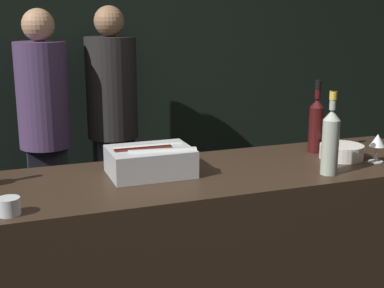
{
  "coord_description": "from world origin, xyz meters",
  "views": [
    {
      "loc": [
        -0.76,
        -1.72,
        1.63
      ],
      "look_at": [
        0.0,
        0.35,
        1.09
      ],
      "focal_mm": 50.0,
      "sensor_mm": 36.0,
      "label": 1
    }
  ],
  "objects_px": {
    "bowl_white": "(341,151)",
    "wine_glass": "(377,142)",
    "ice_bin_with_bottles": "(151,159)",
    "candle_votive": "(9,206)",
    "rose_wine_bottle": "(330,140)",
    "person_blond_tee": "(45,121)",
    "red_wine_bottle_black_foil": "(316,123)",
    "person_in_hoodie": "(113,113)"
  },
  "relations": [
    {
      "from": "red_wine_bottle_black_foil",
      "to": "candle_votive",
      "type": "bearing_deg",
      "value": -165.56
    },
    {
      "from": "wine_glass",
      "to": "person_blond_tee",
      "type": "bearing_deg",
      "value": 127.59
    },
    {
      "from": "rose_wine_bottle",
      "to": "person_blond_tee",
      "type": "height_order",
      "value": "person_blond_tee"
    },
    {
      "from": "ice_bin_with_bottles",
      "to": "bowl_white",
      "type": "bearing_deg",
      "value": -4.13
    },
    {
      "from": "person_blond_tee",
      "to": "person_in_hoodie",
      "type": "bearing_deg",
      "value": 32.89
    },
    {
      "from": "wine_glass",
      "to": "red_wine_bottle_black_foil",
      "type": "distance_m",
      "value": 0.3
    },
    {
      "from": "red_wine_bottle_black_foil",
      "to": "person_in_hoodie",
      "type": "height_order",
      "value": "person_in_hoodie"
    },
    {
      "from": "candle_votive",
      "to": "person_in_hoodie",
      "type": "distance_m",
      "value": 2.06
    },
    {
      "from": "ice_bin_with_bottles",
      "to": "person_in_hoodie",
      "type": "xyz_separation_m",
      "value": [
        0.18,
        1.63,
        -0.1
      ]
    },
    {
      "from": "candle_votive",
      "to": "ice_bin_with_bottles",
      "type": "bearing_deg",
      "value": 26.32
    },
    {
      "from": "ice_bin_with_bottles",
      "to": "candle_votive",
      "type": "height_order",
      "value": "ice_bin_with_bottles"
    },
    {
      "from": "ice_bin_with_bottles",
      "to": "bowl_white",
      "type": "height_order",
      "value": "ice_bin_with_bottles"
    },
    {
      "from": "ice_bin_with_bottles",
      "to": "rose_wine_bottle",
      "type": "relative_size",
      "value": 1.0
    },
    {
      "from": "candle_votive",
      "to": "person_in_hoodie",
      "type": "xyz_separation_m",
      "value": [
        0.76,
        1.91,
        -0.06
      ]
    },
    {
      "from": "rose_wine_bottle",
      "to": "candle_votive",
      "type": "bearing_deg",
      "value": -178.65
    },
    {
      "from": "bowl_white",
      "to": "candle_votive",
      "type": "height_order",
      "value": "bowl_white"
    },
    {
      "from": "red_wine_bottle_black_foil",
      "to": "ice_bin_with_bottles",
      "type": "bearing_deg",
      "value": -174.42
    },
    {
      "from": "wine_glass",
      "to": "red_wine_bottle_black_foil",
      "type": "bearing_deg",
      "value": 123.25
    },
    {
      "from": "ice_bin_with_bottles",
      "to": "wine_glass",
      "type": "bearing_deg",
      "value": -9.31
    },
    {
      "from": "person_blond_tee",
      "to": "bowl_white",
      "type": "bearing_deg",
      "value": -30.21
    },
    {
      "from": "wine_glass",
      "to": "candle_votive",
      "type": "bearing_deg",
      "value": -175.78
    },
    {
      "from": "ice_bin_with_bottles",
      "to": "rose_wine_bottle",
      "type": "distance_m",
      "value": 0.75
    },
    {
      "from": "person_in_hoodie",
      "to": "person_blond_tee",
      "type": "relative_size",
      "value": 1.01
    },
    {
      "from": "ice_bin_with_bottles",
      "to": "wine_glass",
      "type": "xyz_separation_m",
      "value": [
        1.02,
        -0.17,
        0.03
      ]
    },
    {
      "from": "red_wine_bottle_black_foil",
      "to": "person_blond_tee",
      "type": "distance_m",
      "value": 1.87
    },
    {
      "from": "ice_bin_with_bottles",
      "to": "bowl_white",
      "type": "distance_m",
      "value": 0.91
    },
    {
      "from": "red_wine_bottle_black_foil",
      "to": "rose_wine_bottle",
      "type": "bearing_deg",
      "value": -113.86
    },
    {
      "from": "wine_glass",
      "to": "candle_votive",
      "type": "relative_size",
      "value": 1.69
    },
    {
      "from": "red_wine_bottle_black_foil",
      "to": "wine_glass",
      "type": "bearing_deg",
      "value": -56.75
    },
    {
      "from": "candle_votive",
      "to": "person_blond_tee",
      "type": "relative_size",
      "value": 0.05
    },
    {
      "from": "wine_glass",
      "to": "candle_votive",
      "type": "xyz_separation_m",
      "value": [
        -1.6,
        -0.12,
        -0.06
      ]
    },
    {
      "from": "person_in_hoodie",
      "to": "person_blond_tee",
      "type": "xyz_separation_m",
      "value": [
        -0.48,
        -0.08,
        -0.01
      ]
    },
    {
      "from": "bowl_white",
      "to": "candle_votive",
      "type": "xyz_separation_m",
      "value": [
        -1.48,
        -0.22,
        -0.0
      ]
    },
    {
      "from": "ice_bin_with_bottles",
      "to": "bowl_white",
      "type": "xyz_separation_m",
      "value": [
        0.9,
        -0.07,
        -0.03
      ]
    },
    {
      "from": "wine_glass",
      "to": "person_blond_tee",
      "type": "xyz_separation_m",
      "value": [
        -1.32,
        1.71,
        -0.14
      ]
    },
    {
      "from": "rose_wine_bottle",
      "to": "person_blond_tee",
      "type": "bearing_deg",
      "value": 119.16
    },
    {
      "from": "bowl_white",
      "to": "person_blond_tee",
      "type": "distance_m",
      "value": 2.01
    },
    {
      "from": "ice_bin_with_bottles",
      "to": "rose_wine_bottle",
      "type": "xyz_separation_m",
      "value": [
        0.71,
        -0.25,
        0.08
      ]
    },
    {
      "from": "red_wine_bottle_black_foil",
      "to": "rose_wine_bottle",
      "type": "height_order",
      "value": "same"
    },
    {
      "from": "bowl_white",
      "to": "wine_glass",
      "type": "bearing_deg",
      "value": -41.2
    },
    {
      "from": "ice_bin_with_bottles",
      "to": "wine_glass",
      "type": "relative_size",
      "value": 2.72
    },
    {
      "from": "ice_bin_with_bottles",
      "to": "red_wine_bottle_black_foil",
      "type": "xyz_separation_m",
      "value": [
        0.86,
        0.08,
        0.08
      ]
    }
  ]
}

